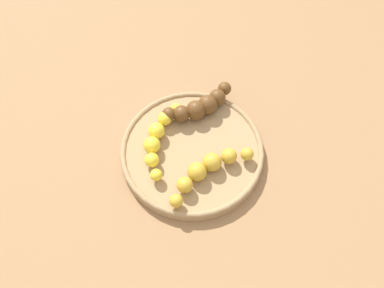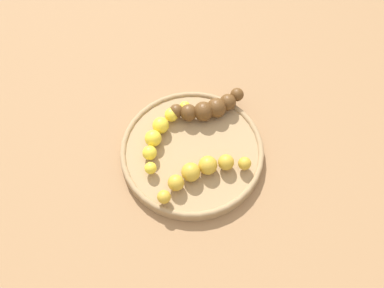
# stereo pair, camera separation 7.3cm
# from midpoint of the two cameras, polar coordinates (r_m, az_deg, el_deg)

# --- Properties ---
(ground_plane) EXTENTS (2.40, 2.40, 0.00)m
(ground_plane) POSITION_cam_midpoint_polar(r_m,az_deg,el_deg) (0.77, 2.73, -1.67)
(ground_plane) COLOR #936D47
(fruit_bowl) EXTENTS (0.25, 0.25, 0.02)m
(fruit_bowl) POSITION_cam_midpoint_polar(r_m,az_deg,el_deg) (0.76, 2.77, -1.23)
(fruit_bowl) COLOR #A08259
(fruit_bowl) RESTS_ON ground_plane
(banana_spotted) EXTENTS (0.16, 0.08, 0.03)m
(banana_spotted) POSITION_cam_midpoint_polar(r_m,az_deg,el_deg) (0.71, 4.14, -3.94)
(banana_spotted) COLOR gold
(banana_spotted) RESTS_ON fruit_bowl
(banana_overripe) EXTENTS (0.14, 0.06, 0.04)m
(banana_overripe) POSITION_cam_midpoint_polar(r_m,az_deg,el_deg) (0.78, 4.98, 4.59)
(banana_overripe) COLOR #593819
(banana_overripe) RESTS_ON fruit_bowl
(banana_yellow) EXTENTS (0.09, 0.14, 0.03)m
(banana_yellow) POSITION_cam_midpoint_polar(r_m,az_deg,el_deg) (0.75, -1.46, 1.23)
(banana_yellow) COLOR yellow
(banana_yellow) RESTS_ON fruit_bowl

